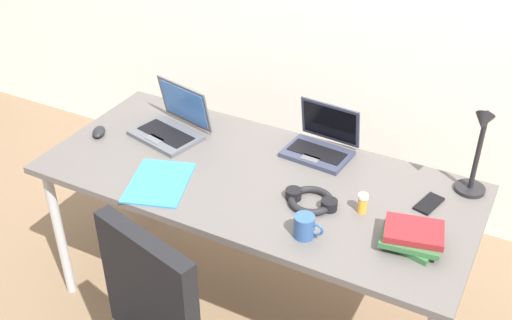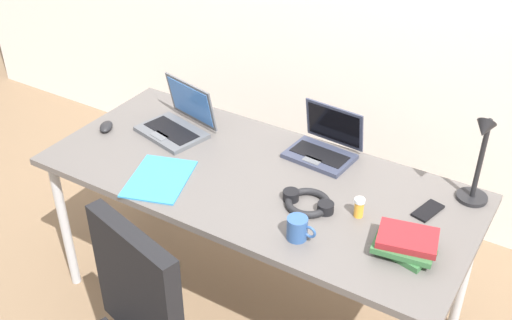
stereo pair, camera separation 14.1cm
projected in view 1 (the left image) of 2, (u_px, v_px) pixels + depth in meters
ground_plane at (256, 303)px, 2.96m from camera, size 12.00×12.00×0.00m
desk at (256, 187)px, 2.59m from camera, size 1.80×0.80×0.74m
desk_lamp at (477, 153)px, 2.34m from camera, size 0.12×0.18×0.40m
laptop_near_mouse at (172, 125)px, 2.82m from camera, size 0.35×0.32×0.23m
laptop_mid_desk at (321, 144)px, 2.69m from camera, size 0.30×0.25×0.21m
computer_mouse at (99, 132)px, 2.82m from camera, size 0.10×0.11×0.03m
cell_phone at (429, 204)px, 2.39m from camera, size 0.10×0.15×0.01m
headphones at (311, 200)px, 2.39m from camera, size 0.21×0.18×0.04m
pill_bottle at (363, 203)px, 2.34m from camera, size 0.04×0.04×0.08m
book_stack at (413, 237)px, 2.18m from camera, size 0.23×0.20×0.07m
paper_folder_by_keyboard at (159, 182)px, 2.51m from camera, size 0.32×0.37×0.01m
coffee_mug at (305, 227)px, 2.22m from camera, size 0.11×0.08×0.09m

